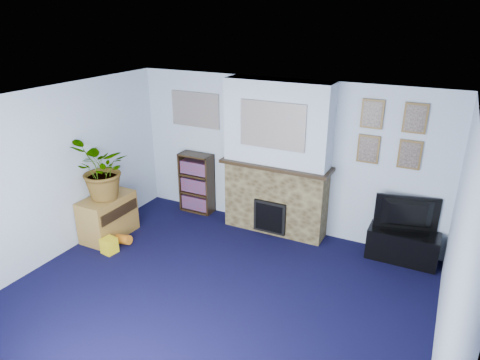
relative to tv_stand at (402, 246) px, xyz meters
The scene contains 26 objects.
floor 2.82m from the tv_stand, 133.85° to the right, with size 5.00×4.50×0.01m, color black.
ceiling 3.56m from the tv_stand, 133.85° to the right, with size 5.00×4.50×0.01m, color white.
wall_back 2.19m from the tv_stand, behind, with size 5.00×0.04×2.40m, color silver.
wall_front 4.80m from the tv_stand, 114.49° to the right, with size 5.00×0.04×2.40m, color silver.
wall_left 4.99m from the tv_stand, 155.48° to the right, with size 0.04×4.50×2.40m, color silver.
wall_right 2.32m from the tv_stand, 74.84° to the right, with size 0.04×4.50×2.40m, color silver.
chimney_breast 2.17m from the tv_stand, behind, with size 1.72×0.50×2.40m.
collage_main 2.50m from the tv_stand, behind, with size 1.00×0.03×0.68m, color gray.
collage_left 3.84m from the tv_stand, behind, with size 0.90×0.03×0.58m, color gray.
portrait_tl 1.90m from the tv_stand, 162.90° to the left, with size 0.30×0.03×0.40m, color brown.
portrait_tr 1.79m from the tv_stand, 116.57° to the left, with size 0.30×0.03×0.40m, color brown.
portrait_bl 1.45m from the tv_stand, 162.90° to the left, with size 0.30×0.03×0.40m, color brown.
portrait_br 1.29m from the tv_stand, 116.57° to the left, with size 0.30×0.03×0.40m, color brown.
tv_stand is the anchor object (origin of this frame).
television 0.47m from the tv_stand, 90.00° to the left, with size 0.86×0.11×0.49m, color black.
bookshelf 3.46m from the tv_stand, behind, with size 0.58×0.28×1.05m.
sideboard 4.40m from the tv_stand, 162.34° to the right, with size 0.48×0.86×0.67m, color olive.
potted_plant 4.46m from the tv_stand, 161.52° to the right, with size 0.84×0.72×0.93m, color #26661E.
mantel_clock 2.19m from the tv_stand, behind, with size 0.10×0.06×0.14m, color gold.
mantel_candle 1.89m from the tv_stand, behind, with size 0.06×0.06×0.18m, color #B2BFC6.
mantel_teddy 2.68m from the tv_stand, behind, with size 0.13×0.13×0.13m, color slate.
mantel_can 1.59m from the tv_stand, behind, with size 0.06×0.06×0.12m, color yellow.
green_crate 4.37m from the tv_stand, 166.38° to the right, with size 0.39×0.31×0.31m, color #198C26.
toy_ball 4.41m from the tv_stand, 167.44° to the right, with size 0.19×0.19×0.19m, color red.
toy_block 4.21m from the tv_stand, 155.76° to the right, with size 0.19×0.19×0.23m, color yellow.
toy_tube 4.12m from the tv_stand, 159.55° to the right, with size 0.15×0.15×0.31m, color orange.
Camera 1 is at (2.27, -3.70, 3.31)m, focal length 32.00 mm.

